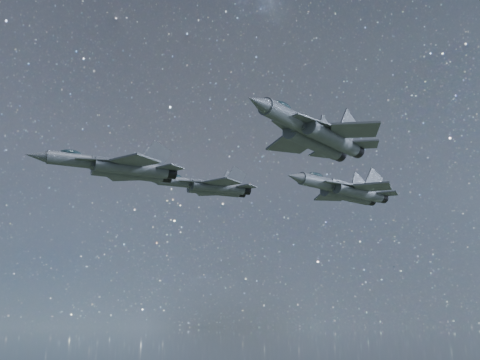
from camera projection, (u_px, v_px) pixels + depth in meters
name	position (u px, v px, depth m)	size (l,w,h in m)	color
jet_lead	(118.00, 167.00, 66.81)	(18.05, 12.78, 4.58)	#3A3F49
jet_left	(208.00, 186.00, 86.39)	(17.53, 12.37, 4.44)	#3A3F49
jet_right	(315.00, 134.00, 58.13)	(19.25, 12.61, 4.96)	#3A3F49
jet_slot	(345.00, 190.00, 80.79)	(20.07, 13.76, 5.04)	#3A3F49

